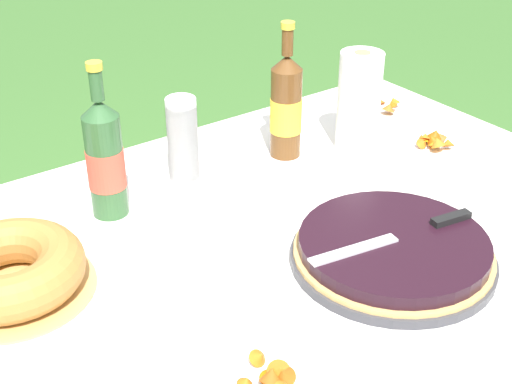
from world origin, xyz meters
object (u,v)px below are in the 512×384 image
(cider_bottle_amber, at_px, (286,107))
(cup_stack, at_px, (183,141))
(cider_bottle_green, at_px, (105,159))
(snack_plate_right, at_px, (382,110))
(paper_towel_roll, at_px, (359,102))
(bundt_cake, at_px, (10,270))
(serving_knife, at_px, (407,233))
(snack_plate_near, at_px, (433,146))
(berry_tart, at_px, (393,251))

(cider_bottle_amber, bearing_deg, cup_stack, 174.44)
(cider_bottle_green, bearing_deg, snack_plate_right, 2.60)
(cider_bottle_green, distance_m, paper_towel_roll, 0.67)
(bundt_cake, bearing_deg, cup_stack, 20.10)
(cup_stack, bearing_deg, cider_bottle_amber, -5.56)
(cup_stack, relative_size, cider_bottle_amber, 0.62)
(cider_bottle_green, relative_size, paper_towel_roll, 1.35)
(snack_plate_right, bearing_deg, serving_knife, -131.33)
(snack_plate_near, xyz_separation_m, paper_towel_roll, (-0.15, 0.13, 0.12))
(cider_bottle_amber, xyz_separation_m, paper_towel_roll, (0.18, -0.08, -0.00))
(bundt_cake, bearing_deg, snack_plate_near, -3.24)
(berry_tart, distance_m, snack_plate_near, 0.53)
(cider_bottle_green, distance_m, snack_plate_near, 0.85)
(bundt_cake, height_order, cider_bottle_amber, cider_bottle_amber)
(cider_bottle_amber, height_order, paper_towel_roll, cider_bottle_amber)
(snack_plate_right, relative_size, paper_towel_roll, 0.82)
(cider_bottle_amber, bearing_deg, bundt_cake, -169.01)
(berry_tart, bearing_deg, bundt_cake, 151.09)
(berry_tart, bearing_deg, cup_stack, 106.88)
(cider_bottle_green, relative_size, cider_bottle_amber, 1.01)
(paper_towel_roll, bearing_deg, cup_stack, 167.16)
(serving_knife, relative_size, bundt_cake, 1.20)
(bundt_cake, bearing_deg, serving_knife, -28.16)
(serving_knife, xyz_separation_m, snack_plate_right, (0.48, 0.55, -0.05))
(berry_tart, xyz_separation_m, serving_knife, (0.03, -0.00, 0.04))
(serving_knife, bearing_deg, bundt_cake, -18.99)
(serving_knife, bearing_deg, cider_bottle_green, -42.90)
(cider_bottle_green, relative_size, snack_plate_right, 1.64)
(snack_plate_near, distance_m, paper_towel_roll, 0.23)
(bundt_cake, distance_m, paper_towel_roll, 0.95)
(paper_towel_roll, bearing_deg, snack_plate_right, 28.86)
(bundt_cake, xyz_separation_m, snack_plate_right, (1.15, 0.19, -0.04))
(cup_stack, bearing_deg, paper_towel_roll, -12.84)
(bundt_cake, height_order, snack_plate_near, bundt_cake)
(snack_plate_right, bearing_deg, cup_stack, -178.84)
(bundt_cake, distance_m, cider_bottle_green, 0.32)
(bundt_cake, xyz_separation_m, cider_bottle_green, (0.27, 0.15, 0.09))
(berry_tart, xyz_separation_m, cider_bottle_amber, (0.12, 0.50, 0.10))
(bundt_cake, bearing_deg, paper_towel_roll, 4.36)
(serving_knife, height_order, cider_bottle_green, cider_bottle_green)
(berry_tart, distance_m, cider_bottle_green, 0.63)
(berry_tart, xyz_separation_m, snack_plate_right, (0.51, 0.54, -0.02))
(serving_knife, distance_m, cider_bottle_amber, 0.52)
(cider_bottle_green, height_order, snack_plate_right, cider_bottle_green)
(cup_stack, distance_m, cider_bottle_green, 0.21)
(snack_plate_near, bearing_deg, bundt_cake, 176.76)
(serving_knife, distance_m, cup_stack, 0.57)
(serving_knife, distance_m, cider_bottle_green, 0.65)
(cup_stack, relative_size, paper_towel_roll, 0.83)
(cider_bottle_green, height_order, snack_plate_near, cider_bottle_green)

